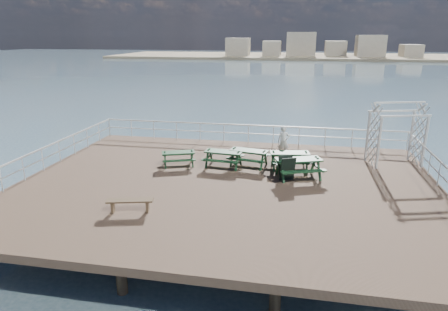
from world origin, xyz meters
TOP-DOWN VIEW (x-y plane):
  - ground at (0.00, 0.00)m, footprint 18.00×14.00m
  - sea_backdrop at (12.54, 134.07)m, footprint 300.00×300.00m
  - railing at (-0.07, 2.57)m, footprint 17.77×13.76m
  - picnic_table_a at (-2.80, 1.97)m, footprint 1.92×1.74m
  - picnic_table_b at (2.56, 2.53)m, footprint 2.07×1.78m
  - picnic_table_c at (-0.60, 2.20)m, footprint 1.93×1.62m
  - picnic_table_d at (0.59, 2.58)m, footprint 2.07×1.79m
  - picnic_table_e at (2.99, 1.30)m, footprint 2.47×2.24m
  - flat_bench_near at (-2.93, -3.55)m, footprint 1.70×0.79m
  - trellis_arbor at (7.60, 4.19)m, footprint 2.77×1.97m
  - sandwich_board at (2.50, 0.88)m, footprint 0.80×0.72m
  - person at (2.17, 4.30)m, footprint 0.65×0.47m

SIDE VIEW (x-z plane):
  - sea_backdrop at x=12.54m, z-range -5.11..4.09m
  - ground at x=0.00m, z-range -0.30..0.00m
  - flat_bench_near at x=-2.93m, z-range 0.12..0.59m
  - picnic_table_a at x=-2.80m, z-range 0.11..0.88m
  - sandwich_board at x=2.50m, z-range -0.01..1.07m
  - picnic_table_c at x=-0.60m, z-range 0.12..1.00m
  - picnic_table_d at x=0.59m, z-range 0.12..1.01m
  - picnic_table_b at x=2.56m, z-range 0.13..1.03m
  - picnic_table_e at x=2.99m, z-range 0.14..1.12m
  - person at x=2.17m, z-range 0.00..1.66m
  - railing at x=-0.07m, z-range 0.32..1.42m
  - trellis_arbor at x=7.60m, z-range -0.17..2.93m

